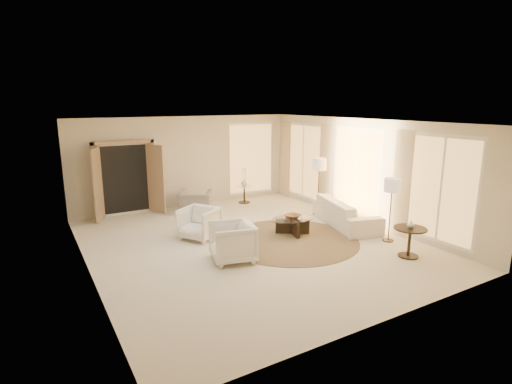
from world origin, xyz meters
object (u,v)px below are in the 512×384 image
side_table (244,192)px  accent_chair (195,198)px  armchair_left (199,222)px  floor_lamp_far (392,188)px  floor_lamp_near (319,167)px  side_vase (244,182)px  bowl (293,216)px  coffee_table (292,224)px  armchair_right (232,240)px  end_table (410,237)px  end_vase (411,224)px  sofa (346,212)px

side_table → accent_chair: bearing=-173.4°
armchair_left → floor_lamp_far: (3.79, -2.45, 0.87)m
floor_lamp_near → side_vase: 2.70m
accent_chair → floor_lamp_far: 5.66m
bowl → coffee_table: bearing=0.0°
side_table → bowl: side_table is taller
armchair_right → armchair_left: bearing=-163.5°
side_table → floor_lamp_far: bearing=-76.5°
coffee_table → floor_lamp_far: bearing=-43.4°
end_table → side_vase: size_ratio=3.10×
armchair_right → bowl: 2.20m
end_vase → armchair_right: bearing=152.6°
sofa → coffee_table: (-1.67, 0.10, -0.09)m
accent_chair → bowl: (1.30, -3.17, 0.04)m
sofa → accent_chair: bearing=58.4°
end_table → bowl: 2.78m
armchair_right → end_table: 3.75m
end_table → bowl: size_ratio=1.80×
sofa → side_table: bearing=35.0°
end_table → bowl: (-1.26, 2.48, 0.02)m
end_table → floor_lamp_far: (0.40, 0.90, 0.85)m
floor_lamp_near → bowl: floor_lamp_near is taller
accent_chair → side_vase: size_ratio=4.30×
floor_lamp_near → side_vase: (-1.18, 2.31, -0.74)m
side_table → coffee_table: bearing=-98.1°
coffee_table → floor_lamp_near: bearing=32.6°
bowl → side_vase: size_ratio=1.72×
armchair_left → side_vase: bearing=100.4°
floor_lamp_near → armchair_right: bearing=-154.0°
floor_lamp_far → side_table: bearing=103.5°
bowl → side_vase: bearing=81.9°
armchair_left → side_table: armchair_left is taller
sofa → accent_chair: 4.41m
end_table → floor_lamp_near: (0.40, 3.54, 0.98)m
armchair_right → bowl: size_ratio=2.34×
armchair_right → coffee_table: (2.06, 0.75, -0.19)m
floor_lamp_far → coffee_table: bearing=136.6°
floor_lamp_near → side_vase: bearing=117.1°
accent_chair → sofa: bearing=162.6°
end_table → side_vase: bearing=97.6°
armchair_left → floor_lamp_near: 3.93m
sofa → bowl: sofa is taller
end_table → end_vase: end_vase is taller
bowl → side_vase: side_vase is taller
coffee_table → side_table: (0.48, 3.37, 0.09)m
bowl → end_vase: bearing=-63.0°
armchair_right → coffee_table: armchair_right is taller
armchair_left → coffee_table: (2.13, -0.88, -0.16)m
coffee_table → end_table: (1.26, -2.48, 0.18)m
coffee_table → end_vase: bearing=-63.0°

